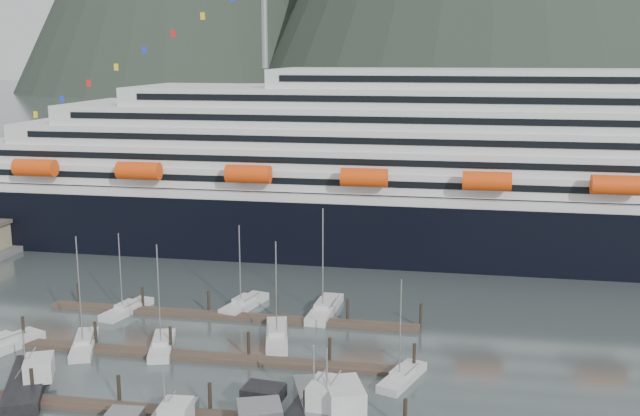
{
  "coord_description": "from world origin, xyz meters",
  "views": [
    {
      "loc": [
        22.74,
        -70.07,
        32.69
      ],
      "look_at": [
        5.61,
        22.0,
        13.35
      ],
      "focal_mm": 42.0,
      "sensor_mm": 36.0,
      "label": 1
    }
  ],
  "objects_px": {
    "sailboat_b": "(84,345)",
    "sailboat_f": "(244,305)",
    "sailboat_h": "(402,378)",
    "trawler_d": "(312,407)",
    "sailboat_c": "(162,346)",
    "trawler_c": "(325,415)",
    "trawler_a": "(25,382)",
    "cruise_ship": "(502,182)",
    "sailboat_d": "(277,336)",
    "sailboat_g": "(325,310)",
    "sailboat_e": "(127,310)"
  },
  "relations": [
    {
      "from": "sailboat_d",
      "to": "trawler_d",
      "type": "xyz_separation_m",
      "value": [
        7.77,
        -18.07,
        0.56
      ]
    },
    {
      "from": "sailboat_h",
      "to": "sailboat_e",
      "type": "bearing_deg",
      "value": 88.09
    },
    {
      "from": "sailboat_h",
      "to": "trawler_d",
      "type": "distance_m",
      "value": 11.91
    },
    {
      "from": "sailboat_e",
      "to": "sailboat_f",
      "type": "bearing_deg",
      "value": -59.42
    },
    {
      "from": "trawler_d",
      "to": "sailboat_c",
      "type": "bearing_deg",
      "value": 63.97
    },
    {
      "from": "cruise_ship",
      "to": "sailboat_d",
      "type": "xyz_separation_m",
      "value": [
        -27.33,
        -44.86,
        -11.64
      ]
    },
    {
      "from": "sailboat_b",
      "to": "sailboat_f",
      "type": "relative_size",
      "value": 1.16
    },
    {
      "from": "sailboat_f",
      "to": "trawler_d",
      "type": "distance_m",
      "value": 31.56
    },
    {
      "from": "sailboat_h",
      "to": "trawler_d",
      "type": "relative_size",
      "value": 0.85
    },
    {
      "from": "cruise_ship",
      "to": "sailboat_g",
      "type": "xyz_separation_m",
      "value": [
        -23.42,
        -34.95,
        -11.61
      ]
    },
    {
      "from": "trawler_a",
      "to": "trawler_d",
      "type": "height_order",
      "value": "trawler_d"
    },
    {
      "from": "sailboat_b",
      "to": "sailboat_g",
      "type": "height_order",
      "value": "sailboat_g"
    },
    {
      "from": "sailboat_d",
      "to": "trawler_a",
      "type": "distance_m",
      "value": 27.67
    },
    {
      "from": "sailboat_c",
      "to": "trawler_c",
      "type": "relative_size",
      "value": 0.79
    },
    {
      "from": "cruise_ship",
      "to": "trawler_a",
      "type": "bearing_deg",
      "value": -127.86
    },
    {
      "from": "sailboat_d",
      "to": "sailboat_b",
      "type": "bearing_deg",
      "value": 94.12
    },
    {
      "from": "cruise_ship",
      "to": "sailboat_d",
      "type": "relative_size",
      "value": 16.9
    },
    {
      "from": "sailboat_d",
      "to": "sailboat_h",
      "type": "xyz_separation_m",
      "value": [
        15.3,
        -8.86,
        -0.01
      ]
    },
    {
      "from": "sailboat_e",
      "to": "trawler_d",
      "type": "distance_m",
      "value": 37.29
    },
    {
      "from": "sailboat_e",
      "to": "sailboat_g",
      "type": "distance_m",
      "value": 25.52
    },
    {
      "from": "sailboat_e",
      "to": "trawler_a",
      "type": "height_order",
      "value": "sailboat_e"
    },
    {
      "from": "sailboat_c",
      "to": "trawler_c",
      "type": "distance_m",
      "value": 25.39
    },
    {
      "from": "sailboat_c",
      "to": "sailboat_f",
      "type": "bearing_deg",
      "value": -34.99
    },
    {
      "from": "trawler_a",
      "to": "cruise_ship",
      "type": "bearing_deg",
      "value": -62.72
    },
    {
      "from": "sailboat_d",
      "to": "sailboat_h",
      "type": "bearing_deg",
      "value": -133.7
    },
    {
      "from": "sailboat_f",
      "to": "cruise_ship",
      "type": "bearing_deg",
      "value": -29.79
    },
    {
      "from": "cruise_ship",
      "to": "sailboat_d",
      "type": "bearing_deg",
      "value": -121.35
    },
    {
      "from": "trawler_a",
      "to": "sailboat_f",
      "type": "bearing_deg",
      "value": -52.52
    },
    {
      "from": "sailboat_h",
      "to": "trawler_d",
      "type": "height_order",
      "value": "sailboat_h"
    },
    {
      "from": "sailboat_b",
      "to": "trawler_a",
      "type": "relative_size",
      "value": 1.08
    },
    {
      "from": "sailboat_g",
      "to": "trawler_d",
      "type": "distance_m",
      "value": 28.24
    },
    {
      "from": "sailboat_h",
      "to": "sailboat_c",
      "type": "bearing_deg",
      "value": 102.22
    },
    {
      "from": "cruise_ship",
      "to": "trawler_c",
      "type": "height_order",
      "value": "cruise_ship"
    },
    {
      "from": "sailboat_c",
      "to": "sailboat_e",
      "type": "relative_size",
      "value": 1.16
    },
    {
      "from": "trawler_d",
      "to": "trawler_a",
      "type": "bearing_deg",
      "value": 95.83
    },
    {
      "from": "sailboat_c",
      "to": "sailboat_g",
      "type": "relative_size",
      "value": 0.89
    },
    {
      "from": "cruise_ship",
      "to": "trawler_d",
      "type": "height_order",
      "value": "cruise_ship"
    },
    {
      "from": "sailboat_f",
      "to": "trawler_a",
      "type": "xyz_separation_m",
      "value": [
        -14.46,
        -27.58,
        0.46
      ]
    },
    {
      "from": "sailboat_c",
      "to": "sailboat_f",
      "type": "relative_size",
      "value": 1.09
    },
    {
      "from": "sailboat_d",
      "to": "sailboat_f",
      "type": "bearing_deg",
      "value": 20.94
    },
    {
      "from": "sailboat_b",
      "to": "sailboat_d",
      "type": "xyz_separation_m",
      "value": [
        20.81,
        6.66,
        -0.01
      ]
    },
    {
      "from": "trawler_c",
      "to": "sailboat_c",
      "type": "bearing_deg",
      "value": 36.52
    },
    {
      "from": "sailboat_b",
      "to": "sailboat_g",
      "type": "relative_size",
      "value": 0.95
    },
    {
      "from": "sailboat_b",
      "to": "sailboat_d",
      "type": "height_order",
      "value": "sailboat_b"
    },
    {
      "from": "sailboat_g",
      "to": "trawler_d",
      "type": "xyz_separation_m",
      "value": [
        3.86,
        -27.97,
        0.54
      ]
    },
    {
      "from": "sailboat_f",
      "to": "sailboat_h",
      "type": "height_order",
      "value": "sailboat_f"
    },
    {
      "from": "cruise_ship",
      "to": "sailboat_c",
      "type": "height_order",
      "value": "cruise_ship"
    },
    {
      "from": "sailboat_g",
      "to": "sailboat_b",
      "type": "bearing_deg",
      "value": 127.21
    },
    {
      "from": "sailboat_b",
      "to": "trawler_a",
      "type": "distance_m",
      "value": 11.03
    },
    {
      "from": "sailboat_f",
      "to": "sailboat_g",
      "type": "relative_size",
      "value": 0.81
    }
  ]
}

